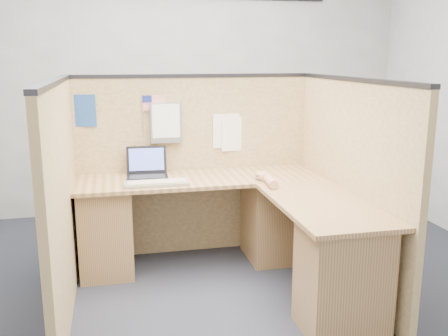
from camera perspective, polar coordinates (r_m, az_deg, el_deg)
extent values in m
plane|color=#1F222B|center=(3.60, -0.72, -14.96)|extent=(5.00, 5.00, 0.00)
plane|color=#9B9DA0|center=(5.42, -5.71, 9.72)|extent=(5.00, 0.00, 5.00)
plane|color=#9B9DA0|center=(1.13, 23.28, -2.27)|extent=(5.00, 0.00, 5.00)
cube|color=olive|center=(4.28, -3.49, 0.19)|extent=(2.05, 0.05, 1.50)
cube|color=#232328|center=(4.18, -3.64, 10.49)|extent=(2.05, 0.06, 0.03)
cube|color=olive|center=(3.37, -18.02, -3.82)|extent=(0.05, 1.80, 1.50)
cube|color=#232328|center=(3.25, -18.95, 9.23)|extent=(0.06, 1.80, 0.03)
cube|color=olive|center=(3.74, 14.10, -1.99)|extent=(0.05, 1.80, 1.50)
cube|color=#232328|center=(3.63, 14.75, 9.78)|extent=(0.06, 1.80, 0.03)
cube|color=brown|center=(3.97, -2.75, -1.28)|extent=(1.95, 0.60, 0.03)
cube|color=brown|center=(3.35, 11.36, -4.17)|extent=(0.60, 1.15, 0.03)
cube|color=brown|center=(4.03, -13.34, -6.86)|extent=(0.40, 0.50, 0.70)
cube|color=brown|center=(4.21, 5.41, -5.67)|extent=(0.40, 0.50, 0.70)
cube|color=brown|center=(3.21, 13.41, -12.02)|extent=(0.50, 0.40, 0.70)
cube|color=black|center=(3.97, -8.74, -1.07)|extent=(0.33, 0.25, 0.02)
cube|color=black|center=(4.09, -8.94, 0.97)|extent=(0.32, 0.08, 0.21)
cube|color=#3E4CA1|center=(4.08, -8.93, 0.95)|extent=(0.28, 0.06, 0.17)
cube|color=gray|center=(3.75, -7.69, -1.81)|extent=(0.48, 0.16, 0.02)
cube|color=silver|center=(3.75, -7.70, -1.56)|extent=(0.43, 0.13, 0.01)
ellipsoid|color=silver|center=(3.89, 4.30, -1.06)|extent=(0.11, 0.08, 0.04)
ellipsoid|color=tan|center=(3.88, 4.33, -0.72)|extent=(0.08, 0.10, 0.05)
cylinder|color=tan|center=(3.84, 4.59, -1.09)|extent=(0.06, 0.05, 0.06)
cylinder|color=tan|center=(3.72, 5.34, -1.55)|extent=(0.09, 0.25, 0.08)
cube|color=navy|center=(4.12, -15.75, 6.32)|extent=(0.19, 0.03, 0.26)
cylinder|color=olive|center=(4.12, -9.25, 5.92)|extent=(0.01, 0.01, 0.33)
cube|color=red|center=(4.11, -7.99, 7.39)|extent=(0.19, 0.00, 0.12)
cube|color=navy|center=(4.10, -8.79, 7.81)|extent=(0.07, 0.00, 0.06)
cube|color=slate|center=(4.13, -6.67, 5.13)|extent=(0.25, 0.05, 0.33)
cube|color=white|center=(4.10, -6.64, 5.37)|extent=(0.22, 0.01, 0.28)
cube|color=white|center=(4.25, 0.24, 4.26)|extent=(0.23, 0.01, 0.29)
cube|color=white|center=(4.27, 1.20, 3.91)|extent=(0.23, 0.03, 0.29)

